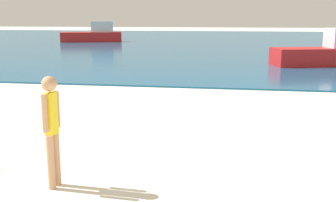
% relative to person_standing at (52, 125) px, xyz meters
% --- Properties ---
extents(water, '(160.00, 60.00, 0.06)m').
position_rel_person_standing_xyz_m(water, '(1.73, 38.86, -0.91)').
color(water, '#14567F').
rests_on(water, ground).
extents(person_standing, '(0.22, 0.38, 1.66)m').
position_rel_person_standing_xyz_m(person_standing, '(0.00, 0.00, 0.00)').
color(person_standing, tan).
rests_on(person_standing, ground).
extents(boat_near, '(5.79, 3.16, 1.88)m').
position_rel_person_standing_xyz_m(boat_near, '(7.33, 16.66, -0.23)').
color(boat_near, red).
rests_on(boat_near, water).
extents(boat_far, '(6.22, 3.47, 2.01)m').
position_rel_person_standing_xyz_m(boat_far, '(-11.60, 34.23, -0.19)').
color(boat_far, red).
rests_on(boat_far, water).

